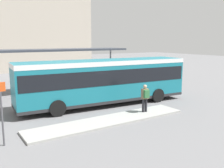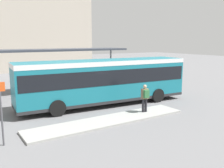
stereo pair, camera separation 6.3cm
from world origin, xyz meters
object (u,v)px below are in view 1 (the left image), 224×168
(bicycle_white, at_px, (150,78))
(potted_planter_near_shelter, at_px, (115,84))
(pedestrian_waiting, at_px, (145,97))
(bicycle_yellow, at_px, (161,80))
(city_bus, at_px, (105,79))
(platform_sign, at_px, (2,111))
(bicycle_orange, at_px, (154,79))

(bicycle_white, height_order, potted_planter_near_shelter, potted_planter_near_shelter)
(pedestrian_waiting, distance_m, bicycle_yellow, 11.78)
(city_bus, height_order, pedestrian_waiting, city_bus)
(pedestrian_waiting, relative_size, platform_sign, 0.62)
(bicycle_yellow, bearing_deg, platform_sign, 106.42)
(bicycle_white, xyz_separation_m, potted_planter_near_shelter, (-6.21, -2.18, 0.24))
(city_bus, height_order, bicycle_orange, city_bus)
(bicycle_yellow, height_order, bicycle_white, bicycle_yellow)
(city_bus, relative_size, bicycle_orange, 7.09)
(bicycle_yellow, bearing_deg, city_bus, 105.44)
(bicycle_orange, xyz_separation_m, platform_sign, (-16.84, -8.98, 1.18))
(bicycle_white, bearing_deg, city_bus, 117.95)
(pedestrian_waiting, relative_size, bicycle_orange, 0.99)
(city_bus, bearing_deg, bicycle_yellow, 29.05)
(pedestrian_waiting, bearing_deg, bicycle_orange, -33.48)
(bicycle_white, xyz_separation_m, platform_sign, (-17.09, -9.83, 1.21))
(city_bus, relative_size, bicycle_yellow, 7.19)
(bicycle_white, bearing_deg, potted_planter_near_shelter, 105.08)
(pedestrian_waiting, xyz_separation_m, bicycle_white, (8.83, 9.47, -0.77))
(pedestrian_waiting, distance_m, potted_planter_near_shelter, 7.76)
(potted_planter_near_shelter, bearing_deg, city_bus, -131.61)
(city_bus, relative_size, bicycle_white, 7.85)
(bicycle_orange, distance_m, bicycle_white, 0.89)
(pedestrian_waiting, xyz_separation_m, potted_planter_near_shelter, (2.62, 7.29, -0.52))
(city_bus, xyz_separation_m, bicycle_white, (9.70, 6.12, -1.52))
(pedestrian_waiting, distance_m, bicycle_orange, 12.18)
(bicycle_orange, xyz_separation_m, bicycle_white, (0.25, 0.86, -0.04))
(bicycle_orange, distance_m, platform_sign, 19.12)
(pedestrian_waiting, height_order, bicycle_orange, pedestrian_waiting)
(potted_planter_near_shelter, bearing_deg, platform_sign, -144.90)
(bicycle_yellow, height_order, potted_planter_near_shelter, potted_planter_near_shelter)
(city_bus, relative_size, potted_planter_near_shelter, 10.95)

